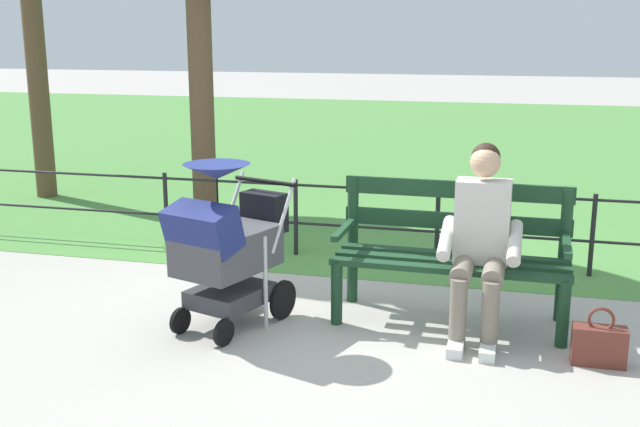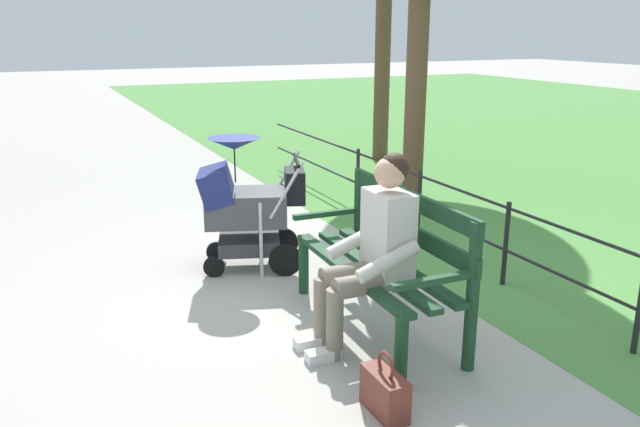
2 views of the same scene
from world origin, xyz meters
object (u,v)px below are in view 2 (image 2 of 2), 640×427
(stroller, at_px, (245,202))
(person_on_bench, at_px, (373,246))
(handbag, at_px, (385,392))
(park_bench, at_px, (387,254))

(stroller, bearing_deg, person_on_bench, -169.43)
(stroller, relative_size, handbag, 3.11)
(park_bench, height_order, stroller, stroller)
(park_bench, distance_m, stroller, 1.56)
(person_on_bench, relative_size, stroller, 1.11)
(person_on_bench, distance_m, stroller, 1.70)
(stroller, xyz_separation_m, handbag, (-2.42, 0.02, -0.47))
(person_on_bench, relative_size, handbag, 3.45)
(park_bench, relative_size, handbag, 4.35)
(park_bench, relative_size, person_on_bench, 1.26)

